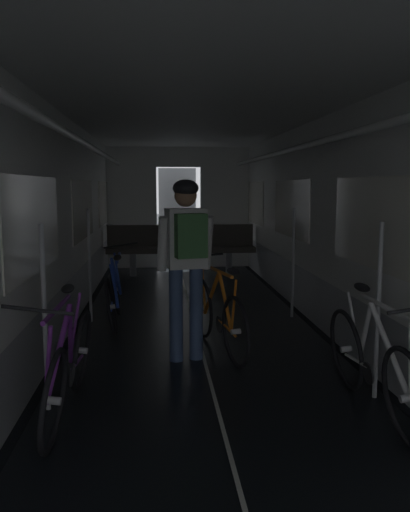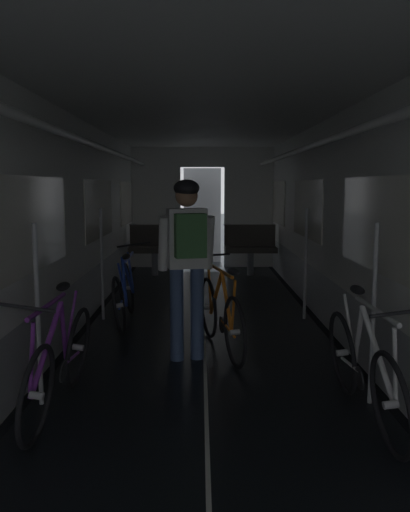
{
  "view_description": "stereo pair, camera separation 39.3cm",
  "coord_description": "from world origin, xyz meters",
  "views": [
    {
      "loc": [
        -0.43,
        -1.77,
        1.67
      ],
      "look_at": [
        0.0,
        3.05,
        1.03
      ],
      "focal_mm": 36.94,
      "sensor_mm": 36.0,
      "label": 1
    },
    {
      "loc": [
        -0.04,
        -1.78,
        1.67
      ],
      "look_at": [
        0.0,
        3.05,
        1.03
      ],
      "focal_mm": 36.94,
      "sensor_mm": 36.0,
      "label": 2
    }
  ],
  "objects": [
    {
      "name": "bicycle_white",
      "position": [
        1.12,
        1.81,
        0.38
      ],
      "size": [
        0.44,
        1.69,
        0.95
      ],
      "color": "black",
      "rests_on": "ground"
    },
    {
      "name": "bicycle_blue",
      "position": [
        -0.97,
        4.54,
        0.38
      ],
      "size": [
        0.44,
        1.69,
        0.96
      ],
      "color": "black",
      "rests_on": "ground"
    },
    {
      "name": "bench_seat_far_left",
      "position": [
        -0.9,
        8.07,
        0.57
      ],
      "size": [
        0.98,
        0.51,
        0.95
      ],
      "color": "gray",
      "rests_on": "ground"
    },
    {
      "name": "train_car_shell",
      "position": [
        -0.0,
        3.6,
        1.7
      ],
      "size": [
        3.14,
        12.34,
        2.57
      ],
      "color": "black",
      "rests_on": "ground"
    },
    {
      "name": "person_cyclist_aisle",
      "position": [
        -0.17,
        3.13,
        1.07
      ],
      "size": [
        0.56,
        0.44,
        1.73
      ],
      "color": "#384C75",
      "rests_on": "ground"
    },
    {
      "name": "bicycle_orange_in_aisle",
      "position": [
        0.16,
        3.4,
        0.38
      ],
      "size": [
        0.53,
        1.66,
        0.94
      ],
      "color": "black",
      "rests_on": "ground"
    },
    {
      "name": "bench_seat_far_right",
      "position": [
        0.9,
        8.07,
        0.57
      ],
      "size": [
        0.98,
        0.51,
        0.95
      ],
      "color": "gray",
      "rests_on": "ground"
    },
    {
      "name": "bicycle_purple",
      "position": [
        -1.09,
        1.98,
        0.38
      ],
      "size": [
        0.44,
        1.69,
        0.96
      ],
      "color": "black",
      "rests_on": "ground"
    }
  ]
}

